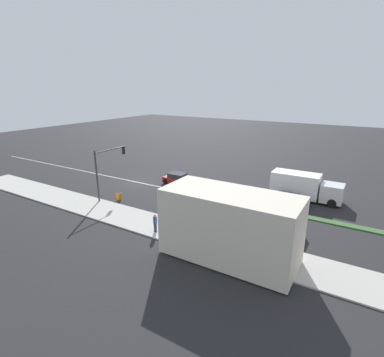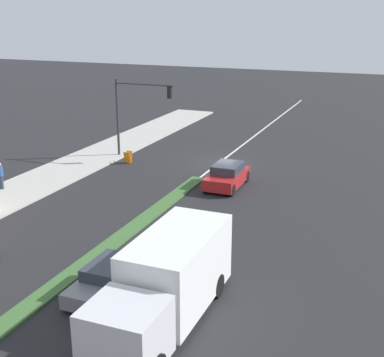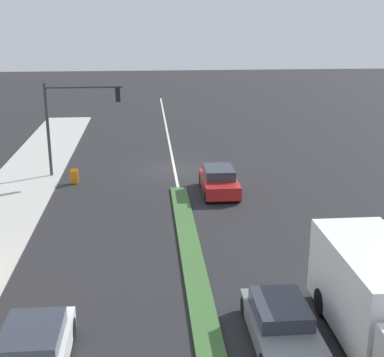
% 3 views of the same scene
% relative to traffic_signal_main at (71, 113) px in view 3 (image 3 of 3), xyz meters
% --- Properties ---
extents(ground_plane, '(160.00, 160.00, 0.00)m').
position_rel_traffic_signal_main_xyz_m(ground_plane, '(-6.12, 16.98, -3.90)').
color(ground_plane, '#232326').
extents(lane_marking_center, '(0.16, 60.00, 0.01)m').
position_rel_traffic_signal_main_xyz_m(lane_marking_center, '(-6.12, -1.02, -3.90)').
color(lane_marking_center, beige).
rests_on(lane_marking_center, ground).
extents(traffic_signal_main, '(4.59, 0.34, 5.60)m').
position_rel_traffic_signal_main_xyz_m(traffic_signal_main, '(0.00, 0.00, 0.00)').
color(traffic_signal_main, '#333338').
rests_on(traffic_signal_main, sidewalk_right).
extents(warning_aframe_sign, '(0.45, 0.53, 0.84)m').
position_rel_traffic_signal_main_xyz_m(warning_aframe_sign, '(-0.13, 1.45, -3.47)').
color(warning_aframe_sign, orange).
rests_on(warning_aframe_sign, ground).
extents(hatchback_red, '(1.88, 3.88, 1.42)m').
position_rel_traffic_signal_main_xyz_m(hatchback_red, '(-8.32, 3.86, -3.22)').
color(hatchback_red, '#AD1E1E').
rests_on(hatchback_red, ground).
extents(suv_grey, '(1.86, 3.85, 1.22)m').
position_rel_traffic_signal_main_xyz_m(suv_grey, '(-8.32, 17.88, -3.31)').
color(suv_grey, slate).
rests_on(suv_grey, ground).
extents(van_white, '(1.92, 3.92, 1.28)m').
position_rel_traffic_signal_main_xyz_m(van_white, '(-1.12, 18.78, -3.27)').
color(van_white, silver).
rests_on(van_white, ground).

